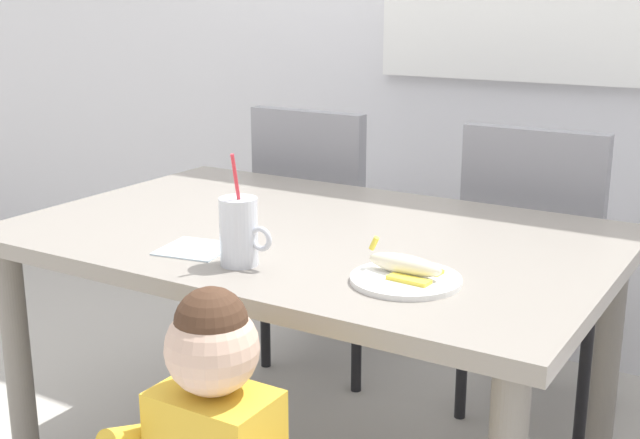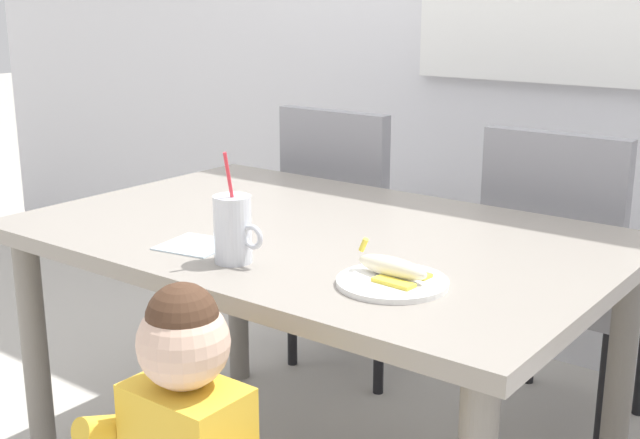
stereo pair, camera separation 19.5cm
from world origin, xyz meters
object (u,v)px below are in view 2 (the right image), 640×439
Objects in this scene: dining_chair_right at (562,267)px; milk_cup at (233,233)px; peeled_banana at (393,268)px; paper_napkin at (196,245)px; snack_plate at (392,282)px; dining_chair_left at (352,226)px; dining_table at (317,265)px.

dining_chair_right is 1.13m from milk_cup.
milk_cup is at bearing 70.75° from dining_chair_right.
paper_napkin is (-0.51, -0.06, -0.03)m from peeled_banana.
dining_chair_left is at bearing 128.86° from snack_plate.
peeled_banana is at bearing 7.09° from paper_napkin.
dining_chair_left is 0.76m from dining_chair_right.
milk_cup is at bearing 111.23° from dining_chair_left.
dining_table is at bearing 63.95° from paper_napkin.
dining_table is at bearing 92.52° from milk_cup.
dining_chair_left is 1.22m from peeled_banana.
paper_napkin is (-0.14, -0.29, 0.10)m from dining_table.
milk_cup is 0.38m from snack_plate.
peeled_banana reaches higher than dining_table.
dining_chair_left reaches higher than peeled_banana.
paper_napkin is (-0.52, -1.00, 0.22)m from dining_chair_right.
dining_table is 0.82m from dining_chair_right.
milk_cup is 1.09× the size of snack_plate.
milk_cup is (-0.36, -1.04, 0.28)m from dining_chair_right.
paper_napkin is at bearing 167.73° from milk_cup.
snack_plate is (0.37, -0.24, 0.10)m from dining_table.
peeled_banana is at bearing 15.33° from milk_cup.
paper_napkin is at bearing -172.91° from peeled_banana.
dining_table is 8.56× the size of peeled_banana.
dining_chair_right is 4.17× the size of snack_plate.
dining_chair_left is 5.54× the size of peeled_banana.
dining_chair_left reaches higher than snack_plate.
milk_cup reaches higher than dining_chair_left.
paper_napkin reaches higher than dining_table.
dining_chair_right is at bearing 62.24° from dining_table.
dining_chair_right is 1.15m from paper_napkin.
peeled_banana is (-0.01, 0.01, 0.03)m from snack_plate.
dining_table is 1.54× the size of dining_chair_right.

